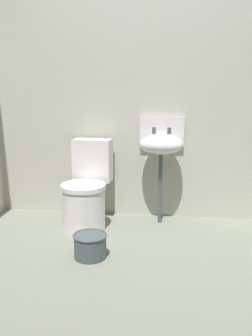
{
  "coord_description": "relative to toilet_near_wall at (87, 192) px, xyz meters",
  "views": [
    {
      "loc": [
        0.31,
        -2.24,
        1.29
      ],
      "look_at": [
        0.0,
        0.32,
        0.7
      ],
      "focal_mm": 39.41,
      "sensor_mm": 36.0,
      "label": 1
    }
  ],
  "objects": [
    {
      "name": "ground_plane",
      "position": [
        0.44,
        -0.93,
        -0.36
      ],
      "size": [
        3.21,
        2.97,
        0.08
      ],
      "primitive_type": "cube",
      "color": "gray"
    },
    {
      "name": "wall_back",
      "position": [
        0.44,
        0.4,
        0.73
      ],
      "size": [
        3.21,
        0.1,
        2.1
      ],
      "primitive_type": "cube",
      "color": "#B9B8A8",
      "rests_on": "ground"
    },
    {
      "name": "toilet_near_wall",
      "position": [
        0.0,
        0.0,
        0.0
      ],
      "size": [
        0.43,
        0.62,
        0.78
      ],
      "rotation": [
        0.0,
        0.0,
        3.06
      ],
      "color": "white",
      "rests_on": "ground"
    },
    {
      "name": "sink",
      "position": [
        0.67,
        0.19,
        0.43
      ],
      "size": [
        0.42,
        0.35,
        0.99
      ],
      "color": "#465155",
      "rests_on": "ground"
    },
    {
      "name": "bucket",
      "position": [
        0.17,
        -0.63,
        -0.22
      ],
      "size": [
        0.26,
        0.26,
        0.19
      ],
      "color": "#465155",
      "rests_on": "ground"
    }
  ]
}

